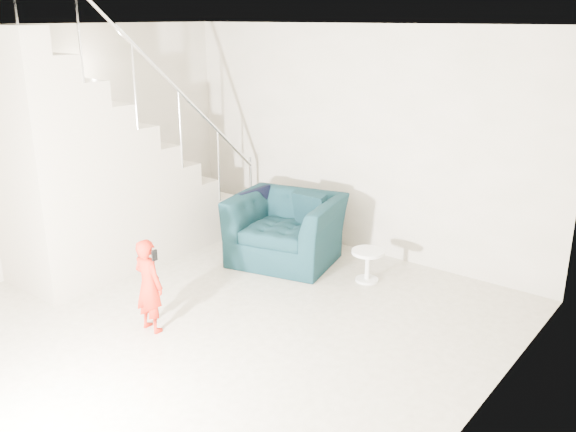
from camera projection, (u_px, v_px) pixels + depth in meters
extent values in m
plane|color=gray|center=(195.00, 332.00, 5.62)|extent=(5.50, 5.50, 0.00)
plane|color=silver|center=(179.00, 26.00, 4.77)|extent=(5.50, 5.50, 0.00)
plane|color=#A29B84|center=(358.00, 142.00, 7.26)|extent=(5.00, 0.00, 5.00)
plane|color=#A29B84|center=(30.00, 153.00, 6.66)|extent=(0.00, 5.50, 5.50)
plane|color=#A29B84|center=(469.00, 261.00, 3.74)|extent=(0.00, 5.50, 5.50)
imported|color=black|center=(286.00, 229.00, 7.16)|extent=(1.42, 1.31, 0.78)
imported|color=#922504|center=(149.00, 285.00, 5.54)|extent=(0.33, 0.22, 0.89)
cylinder|color=silver|center=(368.00, 252.00, 6.60)|extent=(0.36, 0.36, 0.04)
cylinder|color=silver|center=(367.00, 267.00, 6.66)|extent=(0.05, 0.05, 0.32)
cylinder|color=silver|center=(367.00, 280.00, 6.71)|extent=(0.25, 0.25, 0.03)
cube|color=#ADA089|center=(218.00, 215.00, 8.51)|extent=(1.00, 0.30, 0.27)
cube|color=#ADA089|center=(202.00, 211.00, 8.24)|extent=(1.00, 0.30, 0.54)
cube|color=#ADA089|center=(185.00, 206.00, 7.97)|extent=(1.00, 0.30, 0.81)
cube|color=#ADA089|center=(166.00, 202.00, 7.71)|extent=(1.00, 0.30, 1.08)
cube|color=#ADA089|center=(147.00, 197.00, 7.44)|extent=(1.00, 0.30, 1.35)
cube|color=#ADA089|center=(126.00, 191.00, 7.17)|extent=(1.00, 0.30, 1.62)
cube|color=#ADA089|center=(104.00, 186.00, 6.91)|extent=(1.00, 0.30, 1.89)
cube|color=#ADA089|center=(79.00, 179.00, 6.64)|extent=(1.00, 0.30, 2.16)
cube|color=#ADA089|center=(53.00, 173.00, 6.37)|extent=(1.00, 0.30, 2.43)
cube|color=#ADA089|center=(24.00, 166.00, 6.11)|extent=(1.00, 0.30, 2.70)
cylinder|color=silver|center=(156.00, 67.00, 6.54)|extent=(0.04, 3.03, 2.73)
cylinder|color=silver|center=(251.00, 193.00, 8.21)|extent=(0.04, 0.04, 1.00)
cube|color=black|center=(311.00, 209.00, 7.11)|extent=(0.43, 0.20, 0.42)
cube|color=black|center=(255.00, 213.00, 7.42)|extent=(0.05, 0.53, 0.60)
cube|color=black|center=(154.00, 255.00, 5.35)|extent=(0.02, 0.05, 0.10)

